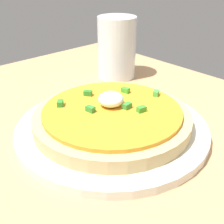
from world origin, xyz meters
TOP-DOWN VIEW (x-y plane):
  - dining_table at (0.00, 0.00)cm, footprint 95.40×72.65cm
  - plate at (7.89, -4.91)cm, footprint 28.28×28.28cm
  - pizza at (7.92, -4.93)cm, footprint 23.00×23.00cm
  - cup_near at (23.91, -21.02)cm, footprint 8.00×8.00cm

SIDE VIEW (x-z plane):
  - dining_table at x=0.00cm, z-range 0.00..3.03cm
  - plate at x=7.89cm, z-range 3.03..4.31cm
  - pizza at x=7.92cm, z-range 3.28..7.87cm
  - cup_near at x=23.91cm, z-range 2.42..15.05cm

